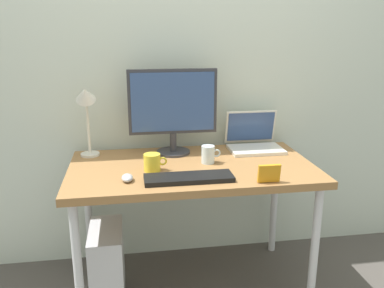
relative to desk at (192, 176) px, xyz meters
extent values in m
plane|color=#4C4742|center=(0.00, 0.00, -0.69)|extent=(6.00, 6.00, 0.00)
cube|color=silver|center=(0.00, 0.43, 0.61)|extent=(4.40, 0.04, 2.60)
cube|color=olive|center=(0.00, 0.00, 0.05)|extent=(1.33, 0.73, 0.04)
cylinder|color=silver|center=(-0.61, -0.31, -0.33)|extent=(0.04, 0.04, 0.72)
cylinder|color=silver|center=(0.61, -0.31, -0.33)|extent=(0.04, 0.04, 0.72)
cylinder|color=silver|center=(-0.61, 0.31, -0.33)|extent=(0.04, 0.04, 0.72)
cylinder|color=silver|center=(0.61, 0.31, -0.33)|extent=(0.04, 0.04, 0.72)
cylinder|color=#333338|center=(-0.08, 0.24, 0.07)|extent=(0.20, 0.20, 0.01)
cylinder|color=#333338|center=(-0.08, 0.24, 0.14)|extent=(0.04, 0.04, 0.11)
cube|color=#333338|center=(-0.08, 0.24, 0.38)|extent=(0.52, 0.03, 0.38)
cube|color=#334C7F|center=(-0.08, 0.22, 0.38)|extent=(0.48, 0.01, 0.34)
cube|color=silver|center=(0.43, 0.20, 0.08)|extent=(0.32, 0.22, 0.02)
cube|color=silver|center=(0.43, 0.33, 0.19)|extent=(0.32, 0.05, 0.21)
cube|color=#334C7F|center=(0.43, 0.32, 0.19)|extent=(0.30, 0.04, 0.18)
cylinder|color=silver|center=(-0.57, 0.27, 0.07)|extent=(0.11, 0.11, 0.01)
cylinder|color=silver|center=(-0.57, 0.27, 0.24)|extent=(0.02, 0.02, 0.32)
cone|color=silver|center=(-0.57, 0.23, 0.44)|extent=(0.11, 0.14, 0.13)
cube|color=black|center=(-0.05, -0.23, 0.08)|extent=(0.44, 0.14, 0.02)
ellipsoid|color=#B2B2B7|center=(-0.35, -0.19, 0.08)|extent=(0.06, 0.09, 0.03)
cylinder|color=yellow|center=(-0.22, -0.06, 0.11)|extent=(0.09, 0.09, 0.09)
torus|color=yellow|center=(-0.17, -0.06, 0.12)|extent=(0.05, 0.01, 0.05)
cylinder|color=silver|center=(0.09, 0.02, 0.12)|extent=(0.07, 0.07, 0.10)
torus|color=silver|center=(0.14, 0.02, 0.12)|extent=(0.05, 0.01, 0.05)
cube|color=orange|center=(0.33, -0.32, 0.12)|extent=(0.11, 0.03, 0.09)
cube|color=silver|center=(-0.49, -0.03, -0.48)|extent=(0.18, 0.36, 0.42)
camera|label=1|loc=(-0.33, -2.10, 0.80)|focal=38.24mm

